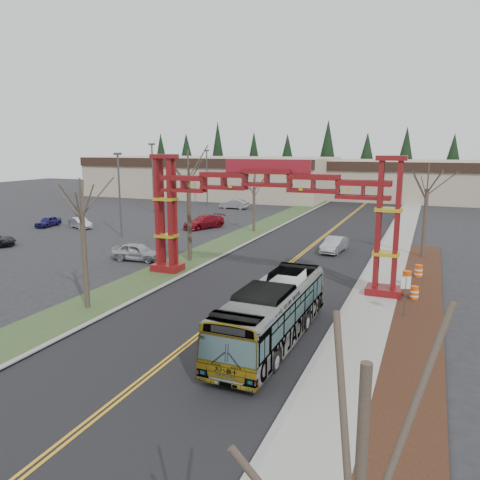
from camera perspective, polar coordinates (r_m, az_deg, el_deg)
The scene contains 31 objects.
ground at distance 18.54m, azimuth -16.80°, elevation -19.72°, with size 200.00×200.00×0.00m, color black.
road at distance 39.66m, azimuth 6.51°, elevation -2.52°, with size 12.00×110.00×0.02m, color black.
lane_line_left at distance 39.69m, azimuth 6.34°, elevation -2.48°, with size 0.12×100.00×0.01m, color gold.
lane_line_right at distance 39.63m, azimuth 6.68°, elevation -2.51°, with size 0.12×100.00×0.01m, color gold.
curb_right at distance 38.49m, azimuth 15.36°, elevation -3.18°, with size 0.30×110.00×0.15m, color gray.
sidewalk_right at distance 38.35m, azimuth 17.51°, elevation -3.35°, with size 2.60×110.00×0.14m, color gray.
landscape_strip at distance 23.98m, azimuth 20.49°, elevation -12.40°, with size 2.60×50.00×0.12m, color black.
grass_median at distance 42.47m, azimuth -3.92°, elevation -1.51°, with size 4.00×110.00×0.08m, color #2F4321.
curb_left at distance 41.69m, azimuth -1.64°, elevation -1.68°, with size 0.30×110.00×0.15m, color gray.
gateway_arch at distance 32.04m, azimuth 3.27°, elevation 5.11°, with size 18.20×1.60×8.90m.
retail_building_west at distance 93.45m, azimuth -3.30°, elevation 7.76°, with size 46.00×22.30×7.50m.
retail_building_east at distance 92.24m, azimuth 22.26°, elevation 6.75°, with size 38.00×20.30×7.00m.
conifer_treeline at distance 104.63m, azimuth 17.05°, elevation 9.16°, with size 116.10×5.60×13.00m.
transit_bus at distance 22.95m, azimuth 3.94°, elevation -8.89°, with size 2.53×10.80×3.01m, color #9D9FA4.
silver_sedan at distance 43.35m, azimuth 11.41°, elevation -0.56°, with size 1.47×4.22×1.39m, color #A5A8AD.
parked_car_near_a at distance 40.34m, azimuth -12.39°, elevation -1.40°, with size 1.76×4.39×1.49m, color #ACB0B4.
parked_car_near_b at distance 58.36m, azimuth -18.91°, elevation 1.99°, with size 1.32×3.80×1.25m, color silver.
parked_car_mid_a at distance 55.29m, azimuth -4.44°, elevation 2.23°, with size 2.16×5.31×1.54m, color maroon.
parked_car_mid_b at distance 60.87m, azimuth -22.36°, elevation 2.09°, with size 1.44×3.58×1.22m, color navy.
parked_car_far_a at distance 72.81m, azimuth -0.70°, elevation 4.41°, with size 1.57×4.51×1.48m, color #9CA0A4.
bare_tree_median_near at distance 28.20m, azimuth -18.73°, elevation 3.02°, with size 3.02×3.02×7.69m.
bare_tree_median_mid at distance 38.50m, azimuth -6.31°, elevation 7.41°, with size 3.51×3.51×9.23m.
bare_tree_median_far at distance 52.36m, azimuth 1.72°, elevation 6.39°, with size 3.06×3.06×7.02m.
bare_tree_right_far at distance 42.69m, azimuth 21.86°, elevation 5.76°, with size 3.24×3.24×8.09m.
light_pole_near at distance 50.78m, azimuth -14.50°, elevation 6.06°, with size 0.77×0.38×8.85m.
light_pole_mid at distance 69.50m, azimuth -10.59°, elevation 8.06°, with size 0.86×0.43×9.96m.
light_pole_far at distance 77.39m, azimuth -4.06°, elevation 8.11°, with size 0.78×0.39×9.01m.
street_sign at distance 27.60m, azimuth 19.52°, elevation -5.66°, with size 0.51×0.23×2.33m.
barrel_south at distance 31.15m, azimuth 20.48°, elevation -6.13°, with size 0.51×0.51×0.95m.
barrel_mid at distance 34.05m, azimuth 19.66°, elevation -4.48°, with size 0.60×0.60×1.10m.
barrel_north at distance 36.47m, azimuth 20.94°, elevation -3.62°, with size 0.55×0.55×1.01m.
Camera 1 is at (10.45, -12.09, 9.39)m, focal length 35.00 mm.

